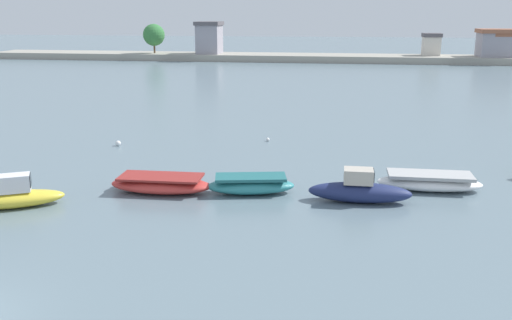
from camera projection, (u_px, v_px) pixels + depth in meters
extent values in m
ellipsoid|color=yellow|center=(15.00, 199.00, 27.12)|extent=(4.76, 3.36, 0.81)
cube|color=silver|center=(13.00, 183.00, 26.90)|extent=(1.82, 1.53, 0.84)
cube|color=black|center=(30.00, 180.00, 27.12)|extent=(0.44, 0.76, 0.59)
ellipsoid|color=#C63833|center=(161.00, 185.00, 29.40)|extent=(5.47, 2.27, 0.78)
cube|color=maroon|center=(161.00, 177.00, 29.29)|extent=(4.38, 1.90, 0.11)
ellipsoid|color=teal|center=(251.00, 186.00, 29.19)|extent=(4.85, 2.61, 0.80)
cube|color=#226367|center=(251.00, 177.00, 29.07)|extent=(3.90, 2.16, 0.16)
ellipsoid|color=navy|center=(360.00, 192.00, 27.84)|extent=(5.14, 1.48, 0.99)
cube|color=#BCB2A3|center=(358.00, 176.00, 27.63)|extent=(1.44, 1.04, 0.72)
cube|color=black|center=(373.00, 175.00, 27.51)|extent=(0.08, 0.94, 0.50)
ellipsoid|color=white|center=(429.00, 183.00, 29.80)|extent=(5.52, 2.07, 0.73)
cube|color=#AFAFAF|center=(430.00, 175.00, 29.69)|extent=(4.42, 1.74, 0.18)
sphere|color=white|center=(118.00, 143.00, 39.53)|extent=(0.38, 0.38, 0.38)
sphere|color=white|center=(268.00, 139.00, 40.95)|extent=(0.26, 0.26, 0.26)
cube|color=#9E998C|center=(280.00, 57.00, 107.19)|extent=(115.39, 8.97, 1.25)
cube|color=#99939E|center=(209.00, 39.00, 107.76)|extent=(4.29, 5.42, 5.39)
cube|color=#565156|center=(209.00, 23.00, 106.97)|extent=(4.72, 5.97, 0.70)
cube|color=beige|center=(431.00, 46.00, 103.76)|extent=(3.06, 3.42, 3.37)
cube|color=#565156|center=(432.00, 35.00, 103.23)|extent=(3.36, 3.76, 0.70)
cube|color=#99939E|center=(495.00, 45.00, 100.41)|extent=(5.72, 5.50, 4.22)
cube|color=#995B42|center=(497.00, 31.00, 99.77)|extent=(6.29, 6.05, 0.70)
cube|color=#B2A38E|center=(500.00, 46.00, 100.57)|extent=(3.25, 5.55, 3.66)
cube|color=#995B42|center=(502.00, 34.00, 100.01)|extent=(3.57, 6.11, 0.70)
cylinder|color=brown|center=(154.00, 48.00, 109.24)|extent=(0.36, 0.36, 1.83)
sphere|color=#387A3D|center=(154.00, 35.00, 108.57)|extent=(4.22, 4.22, 4.22)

